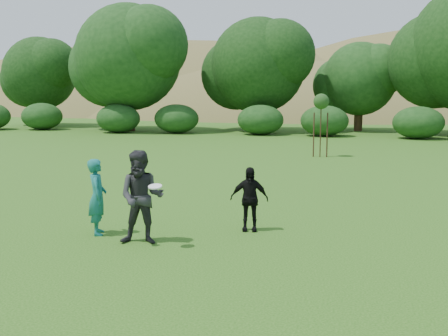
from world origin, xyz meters
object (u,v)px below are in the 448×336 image
(player_black, at_px, (249,199))
(sapling, at_px, (321,103))
(player_teal, at_px, (97,197))
(player_grey, at_px, (142,197))

(player_black, height_order, sapling, sapling)
(player_teal, relative_size, player_grey, 0.86)
(player_grey, bearing_deg, player_black, 28.36)
(player_black, xyz_separation_m, sapling, (0.49, 13.70, 1.71))
(player_grey, distance_m, sapling, 15.48)
(sapling, bearing_deg, player_teal, -103.62)
(player_black, relative_size, sapling, 0.50)
(player_teal, relative_size, player_black, 1.15)
(player_teal, distance_m, player_black, 3.27)
(player_teal, height_order, player_grey, player_grey)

